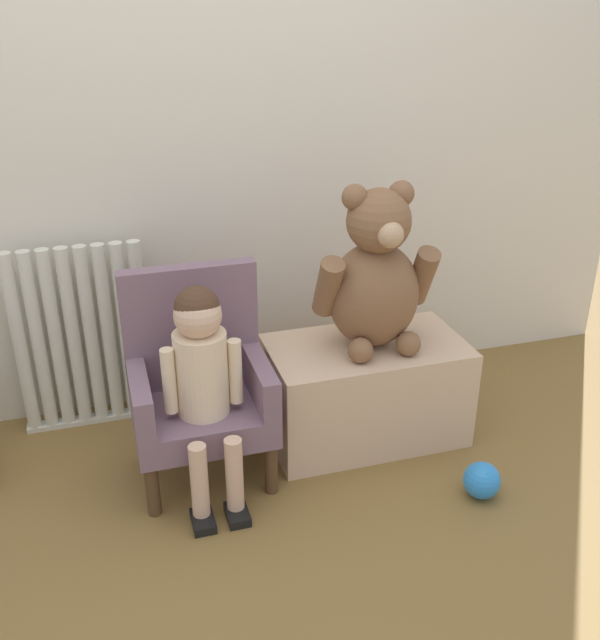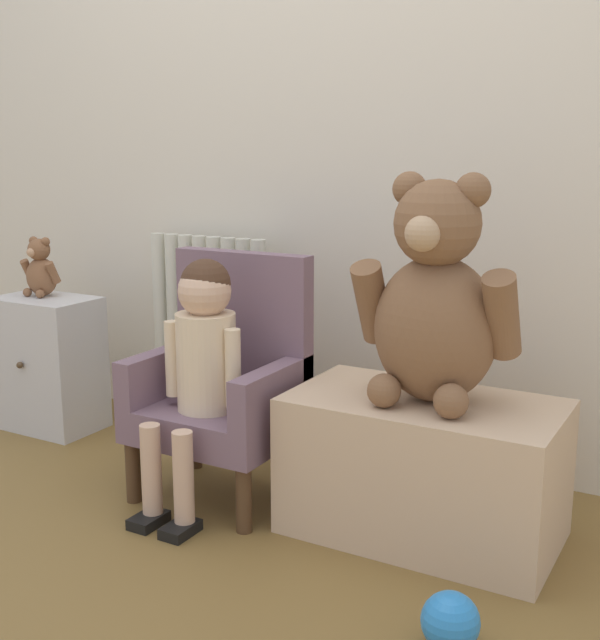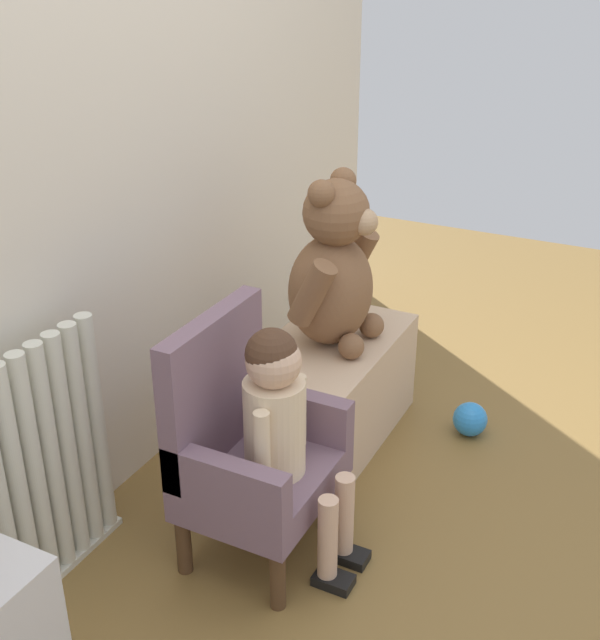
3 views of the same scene
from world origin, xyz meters
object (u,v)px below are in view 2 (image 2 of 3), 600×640
object	(u,v)px
small_dresser	(49,363)
toy_ball	(450,621)
radiator	(208,336)
low_bench	(423,467)
child_armchair	(225,383)
child_figure	(201,349)
small_teddy_bear	(41,270)
large_teddy_bear	(435,303)

from	to	relation	value
small_dresser	toy_ball	world-z (taller)	small_dresser
small_dresser	toy_ball	bearing A→B (deg)	-18.16
radiator	low_bench	world-z (taller)	radiator
radiator	child_armchair	xyz separation A→B (m)	(0.36, -0.41, -0.02)
radiator	toy_ball	size ratio (longest dim) A/B	5.78
low_bench	toy_ball	distance (m)	0.53
toy_ball	child_figure	bearing A→B (deg)	160.01
small_dresser	child_armchair	size ratio (longest dim) A/B	0.68
radiator	small_teddy_bear	bearing A→B (deg)	-156.97
low_bench	toy_ball	world-z (taller)	low_bench
radiator	large_teddy_bear	world-z (taller)	large_teddy_bear
low_bench	toy_ball	bearing A→B (deg)	-62.24
radiator	large_teddy_bear	distance (m)	1.10
child_figure	toy_ball	size ratio (longest dim) A/B	5.81
child_figure	large_teddy_bear	world-z (taller)	large_teddy_bear
small_dresser	small_teddy_bear	distance (m)	0.34
radiator	toy_ball	distance (m)	1.50
child_armchair	toy_ball	bearing A→B (deg)	-26.41
small_dresser	large_teddy_bear	world-z (taller)	large_teddy_bear
radiator	toy_ball	xyz separation A→B (m)	(1.21, -0.84, -0.29)
child_figure	low_bench	xyz separation A→B (m)	(0.61, 0.14, -0.28)
child_figure	small_teddy_bear	size ratio (longest dim) A/B	3.33
small_dresser	child_armchair	distance (m)	0.91
small_dresser	large_teddy_bear	distance (m)	1.58
child_armchair	small_dresser	bearing A→B (deg)	170.55
radiator	small_dresser	xyz separation A→B (m)	(-0.53, -0.27, -0.11)
small_teddy_bear	large_teddy_bear	bearing A→B (deg)	-5.26
low_bench	child_figure	bearing A→B (deg)	-166.80
small_dresser	large_teddy_bear	size ratio (longest dim) A/B	0.84
child_armchair	toy_ball	world-z (taller)	child_armchair
radiator	small_teddy_bear	distance (m)	0.66
low_bench	small_teddy_bear	xyz separation A→B (m)	(-1.54, 0.14, 0.40)
child_armchair	child_figure	world-z (taller)	child_figure
radiator	small_dresser	world-z (taller)	radiator
radiator	small_dresser	size ratio (longest dim) A/B	1.46
low_bench	large_teddy_bear	world-z (taller)	large_teddy_bear
radiator	large_teddy_bear	size ratio (longest dim) A/B	1.22
child_armchair	small_teddy_bear	world-z (taller)	child_armchair
child_armchair	child_figure	bearing A→B (deg)	-90.00
child_armchair	large_teddy_bear	world-z (taller)	large_teddy_bear
large_teddy_bear	toy_ball	world-z (taller)	large_teddy_bear
small_dresser	low_bench	distance (m)	1.51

